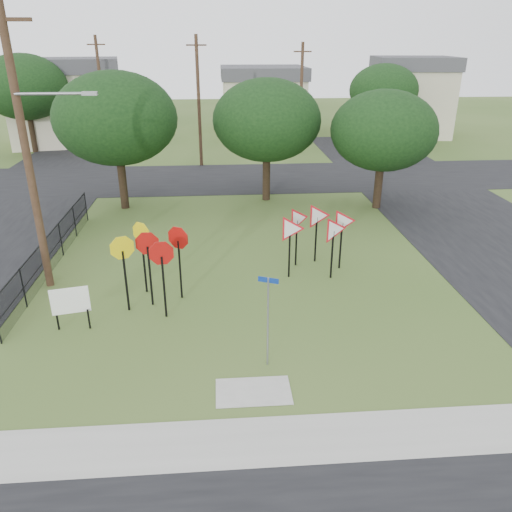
{
  "coord_description": "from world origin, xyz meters",
  "views": [
    {
      "loc": [
        -0.75,
        -13.11,
        8.61
      ],
      "look_at": [
        0.48,
        3.0,
        1.6
      ],
      "focal_mm": 35.0,
      "sensor_mm": 36.0,
      "label": 1
    }
  ],
  "objects_px": {
    "street_name_sign": "(268,316)",
    "info_board": "(70,302)",
    "stop_sign_cluster": "(151,251)",
    "yield_sign_cluster": "(316,226)"
  },
  "relations": [
    {
      "from": "street_name_sign",
      "to": "info_board",
      "type": "xyz_separation_m",
      "value": [
        -6.06,
        2.4,
        -0.63
      ]
    },
    {
      "from": "street_name_sign",
      "to": "yield_sign_cluster",
      "type": "bearing_deg",
      "value": 68.26
    },
    {
      "from": "street_name_sign",
      "to": "stop_sign_cluster",
      "type": "bearing_deg",
      "value": 132.82
    },
    {
      "from": "street_name_sign",
      "to": "yield_sign_cluster",
      "type": "xyz_separation_m",
      "value": [
        2.52,
        6.32,
        0.28
      ]
    },
    {
      "from": "street_name_sign",
      "to": "info_board",
      "type": "bearing_deg",
      "value": 158.4
    },
    {
      "from": "street_name_sign",
      "to": "info_board",
      "type": "height_order",
      "value": "street_name_sign"
    },
    {
      "from": "stop_sign_cluster",
      "to": "info_board",
      "type": "xyz_separation_m",
      "value": [
        -2.44,
        -1.51,
        -1.03
      ]
    },
    {
      "from": "stop_sign_cluster",
      "to": "info_board",
      "type": "height_order",
      "value": "stop_sign_cluster"
    },
    {
      "from": "stop_sign_cluster",
      "to": "info_board",
      "type": "relative_size",
      "value": 1.86
    },
    {
      "from": "yield_sign_cluster",
      "to": "info_board",
      "type": "height_order",
      "value": "yield_sign_cluster"
    }
  ]
}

